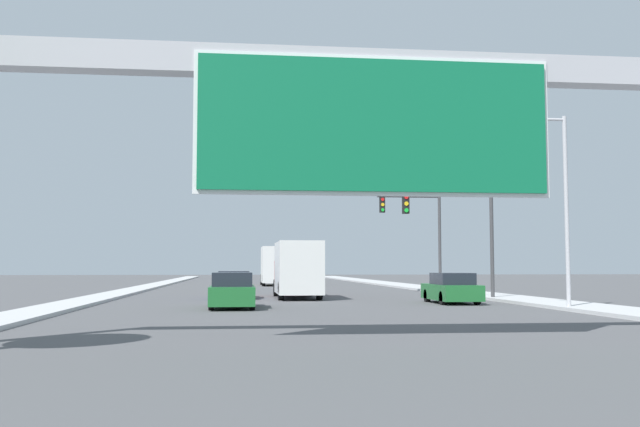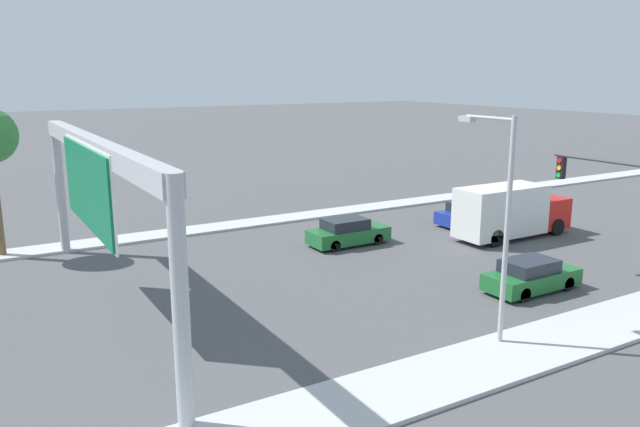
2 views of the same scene
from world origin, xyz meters
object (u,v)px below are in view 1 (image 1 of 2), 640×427
(sign_gantry, at_px, (374,109))
(car_mid_right, at_px, (232,291))
(truck_box_secondary, at_px, (274,266))
(traffic_light_near_intersection, at_px, (461,223))
(traffic_light_mid_block, at_px, (421,225))
(car_near_right, at_px, (451,289))
(truck_box_primary, at_px, (297,270))
(car_far_left, at_px, (234,286))
(street_lamp_right, at_px, (559,194))

(sign_gantry, distance_m, car_mid_right, 15.27)
(truck_box_secondary, bearing_deg, traffic_light_near_intersection, -73.73)
(sign_gantry, distance_m, traffic_light_mid_block, 31.44)
(truck_box_secondary, distance_m, traffic_light_near_intersection, 30.56)
(car_near_right, relative_size, truck_box_primary, 0.59)
(car_far_left, bearing_deg, street_lamp_right, -41.14)
(sign_gantry, relative_size, car_near_right, 4.55)
(car_near_right, distance_m, traffic_light_mid_block, 13.92)
(car_near_right, relative_size, street_lamp_right, 0.55)
(car_mid_right, bearing_deg, traffic_light_mid_block, 52.28)
(car_far_left, relative_size, car_near_right, 1.01)
(truck_box_primary, bearing_deg, street_lamp_right, -48.95)
(car_near_right, height_order, street_lamp_right, street_lamp_right)
(car_far_left, distance_m, street_lamp_right, 18.41)
(car_far_left, distance_m, car_mid_right, 9.26)
(traffic_light_near_intersection, height_order, street_lamp_right, street_lamp_right)
(car_far_left, distance_m, traffic_light_near_intersection, 12.90)
(street_lamp_right, bearing_deg, car_near_right, 119.23)
(truck_box_secondary, height_order, traffic_light_near_intersection, traffic_light_near_intersection)
(sign_gantry, height_order, car_far_left, sign_gantry)
(sign_gantry, xyz_separation_m, car_mid_right, (-3.50, 14.04, -4.88))
(car_near_right, bearing_deg, street_lamp_right, -60.77)
(car_mid_right, xyz_separation_m, traffic_light_near_intersection, (12.04, 6.08, 3.38))
(traffic_light_mid_block, distance_m, street_lamp_right, 18.67)
(truck_box_secondary, bearing_deg, sign_gantry, -90.00)
(sign_gantry, xyz_separation_m, truck_box_primary, (0.00, 22.99, -4.01))
(truck_box_primary, relative_size, truck_box_secondary, 1.02)
(sign_gantry, xyz_separation_m, street_lamp_right, (10.02, 11.49, -0.78))
(car_near_right, xyz_separation_m, traffic_light_mid_block, (1.94, 13.24, 3.85))
(truck_box_primary, bearing_deg, car_near_right, -41.11)
(truck_box_primary, bearing_deg, traffic_light_mid_block, 38.57)
(car_far_left, height_order, truck_box_primary, truck_box_primary)
(car_far_left, distance_m, car_near_right, 12.31)
(sign_gantry, distance_m, car_far_left, 24.06)
(traffic_light_near_intersection, bearing_deg, car_near_right, -115.38)
(car_far_left, xyz_separation_m, truck_box_primary, (3.50, -0.31, 0.87))
(sign_gantry, distance_m, truck_box_primary, 23.34)
(car_mid_right, xyz_separation_m, traffic_light_mid_block, (12.44, 16.08, 3.82))
(truck_box_primary, distance_m, street_lamp_right, 15.59)
(truck_box_primary, relative_size, traffic_light_near_intersection, 1.27)
(sign_gantry, bearing_deg, car_mid_right, 104.00)
(sign_gantry, xyz_separation_m, car_far_left, (-3.50, 23.30, -4.88))
(car_mid_right, bearing_deg, sign_gantry, -76.00)
(sign_gantry, bearing_deg, traffic_light_near_intersection, 67.01)
(truck_box_primary, relative_size, traffic_light_mid_block, 1.12)
(street_lamp_right, bearing_deg, traffic_light_near_intersection, 99.74)
(car_far_left, height_order, street_lamp_right, street_lamp_right)
(car_near_right, distance_m, truck_box_secondary, 33.25)
(car_near_right, height_order, traffic_light_mid_block, traffic_light_mid_block)
(street_lamp_right, bearing_deg, truck_box_primary, 131.05)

